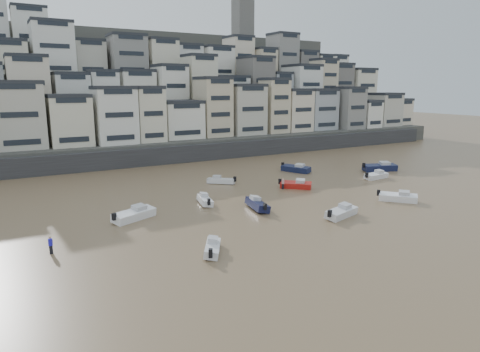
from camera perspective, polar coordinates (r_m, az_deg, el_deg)
ground at (r=34.25m, az=23.42°, el=-16.09°), size 400.00×400.00×0.00m
harbor_wall at (r=90.62m, az=-6.75°, el=3.07°), size 140.00×3.00×3.50m
hillside at (r=128.60m, az=-12.05°, el=10.51°), size 141.04×66.00×50.00m
boat_a at (r=53.15m, az=13.39°, el=-4.56°), size 5.83×3.27×1.51m
boat_b at (r=62.56m, az=20.33°, el=-2.52°), size 4.90×5.30×1.49m
boat_c at (r=55.05m, az=2.32°, el=-3.68°), size 2.82×5.74×1.50m
boat_d at (r=76.56m, az=17.71°, el=0.17°), size 5.32×2.11×1.42m
boat_e at (r=66.62m, az=7.45°, el=-1.05°), size 4.97×4.87×1.43m
boat_f at (r=57.63m, az=-4.70°, el=-3.10°), size 2.55×4.97×1.30m
boat_g at (r=83.80m, az=18.15°, el=1.27°), size 7.23×4.32×1.88m
boat_h at (r=69.45m, az=-2.56°, el=-0.47°), size 4.76×4.38×1.33m
boat_i at (r=79.39m, az=7.46°, el=1.12°), size 4.14×6.34×1.65m
boat_j at (r=41.13m, az=-3.70°, el=-9.36°), size 3.58×4.68×1.24m
boat_k at (r=52.21m, az=-13.95°, el=-4.82°), size 6.27×4.20×1.63m
person_blue at (r=44.46m, az=-23.93°, el=-8.40°), size 0.44×0.44×1.74m
person_pink at (r=65.93m, az=5.75°, el=-1.00°), size 0.44×0.44×1.74m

